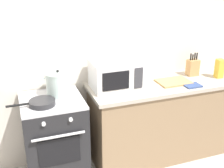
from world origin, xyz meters
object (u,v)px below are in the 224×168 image
Objects in this scene: stock_pot at (59,84)px; cutting_board at (173,82)px; oven_mitt at (192,85)px; knife_block at (193,67)px; microwave at (115,74)px; pasta_box at (219,68)px; stove at (55,140)px; frying_pan at (41,103)px.

stock_pot reaches higher than cutting_board.
cutting_board reaches higher than oven_mitt.
cutting_board is 0.37m from knife_block.
cutting_board is at bearing -6.70° from microwave.
knife_block is 0.30m from pasta_box.
pasta_box is at bearing -3.91° from stock_pot.
stove is 2.02m from pasta_box.
stove is 0.92m from microwave.
frying_pan is 1.46m from cutting_board.
microwave is (0.60, -0.02, 0.03)m from stock_pot.
oven_mitt is (1.40, -0.26, -0.11)m from stock_pot.
stove is at bearing -175.23° from knife_block.
cutting_board is at bearing -157.34° from knife_block.
knife_block is 1.25× the size of pasta_box.
stock_pot is at bearing 175.65° from cutting_board.
knife_block reaches higher than cutting_board.
knife_block is at bearing 3.55° from microwave.
cutting_board is 1.64× the size of pasta_box.
oven_mitt is at bearing -2.37° from frying_pan.
microwave is 0.68m from cutting_board.
pasta_box reaches higher than oven_mitt.
stove is 1.57m from oven_mitt.
stove is at bearing -173.46° from microwave.
microwave is (0.79, 0.17, 0.12)m from frying_pan.
oven_mitt is at bearing -16.53° from microwave.
microwave is (0.69, 0.08, 0.61)m from stove.
oven_mitt is (1.49, -0.16, 0.47)m from stove.
pasta_box is 0.47m from oven_mitt.
knife_block reaches higher than frying_pan.
stove is at bearing 173.92° from oven_mitt.
cutting_board is at bearing 3.69° from frying_pan.
pasta_box is (1.94, -0.03, 0.57)m from stove.
frying_pan is (-0.20, -0.19, -0.09)m from stock_pot.
microwave reaches higher than stock_pot.
microwave is 2.78× the size of oven_mitt.
knife_block is (1.60, 0.04, -0.02)m from stock_pot.
knife_block is at bearing 145.24° from pasta_box.
cutting_board reaches higher than stove.
stove is 5.11× the size of oven_mitt.
frying_pan reaches higher than stove.
pasta_box is (1.84, -0.13, -0.01)m from stock_pot.
pasta_box is (0.24, -0.17, 0.01)m from knife_block.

